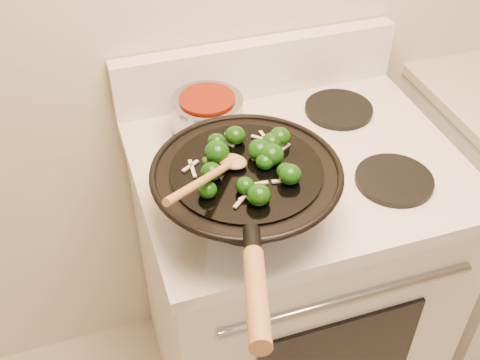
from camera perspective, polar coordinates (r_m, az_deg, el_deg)
name	(u,v)px	position (r m, az deg, el deg)	size (l,w,h in m)	color
stove	(287,277)	(1.78, 4.48, -9.15)	(0.78, 0.67, 1.08)	white
wok	(246,190)	(1.25, 0.62, -0.99)	(0.40, 0.65, 0.20)	black
stirfry	(252,159)	(1.21, 1.13, 2.00)	(0.24, 0.25, 0.05)	#0F3A09
wooden_spoon	(216,172)	(1.15, -2.33, 0.73)	(0.22, 0.22, 0.11)	#A47340
saucepan	(208,116)	(1.49, -3.08, 6.09)	(0.18, 0.28, 0.10)	#93959B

